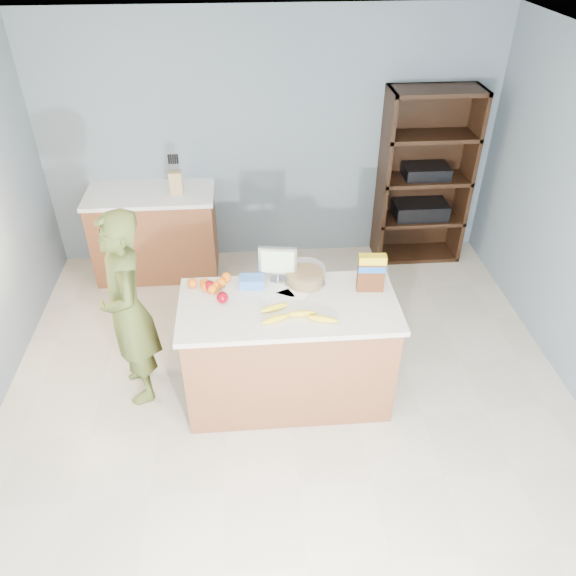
{
  "coord_description": "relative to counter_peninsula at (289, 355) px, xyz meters",
  "views": [
    {
      "loc": [
        -0.26,
        -2.86,
        3.28
      ],
      "look_at": [
        0.0,
        0.35,
        1.0
      ],
      "focal_mm": 35.0,
      "sensor_mm": 36.0,
      "label": 1
    }
  ],
  "objects": [
    {
      "name": "blue_carton",
      "position": [
        -0.25,
        0.24,
        0.52
      ],
      "size": [
        0.19,
        0.13,
        0.08
      ],
      "primitive_type": "cube",
      "rotation": [
        0.0,
        0.0,
        -0.06
      ],
      "color": "blue",
      "rests_on": "counter_peninsula"
    },
    {
      "name": "bananas",
      "position": [
        0.02,
        -0.16,
        0.51
      ],
      "size": [
        0.54,
        0.26,
        0.05
      ],
      "color": "yellow",
      "rests_on": "counter_peninsula"
    },
    {
      "name": "shelving_unit",
      "position": [
        1.55,
        2.05,
        0.45
      ],
      "size": [
        0.9,
        0.4,
        1.8
      ],
      "color": "black",
      "rests_on": "ground"
    },
    {
      "name": "counter_peninsula",
      "position": [
        0.0,
        0.0,
        0.0
      ],
      "size": [
        1.56,
        0.76,
        0.9
      ],
      "color": "brown",
      "rests_on": "ground"
    },
    {
      "name": "tv",
      "position": [
        -0.06,
        0.3,
        0.64
      ],
      "size": [
        0.28,
        0.12,
        0.28
      ],
      "color": "silver",
      "rests_on": "counter_peninsula"
    },
    {
      "name": "person",
      "position": [
        -1.16,
        0.16,
        0.38
      ],
      "size": [
        0.54,
        0.66,
        1.58
      ],
      "primitive_type": "imported",
      "rotation": [
        0.0,
        0.0,
        -1.26
      ],
      "color": "#4D5923",
      "rests_on": "ground"
    },
    {
      "name": "knife_block",
      "position": [
        -0.93,
        1.87,
        0.6
      ],
      "size": [
        0.12,
        0.1,
        0.31
      ],
      "color": "tan",
      "rests_on": "back_cabinet"
    },
    {
      "name": "oranges",
      "position": [
        -0.55,
        0.23,
        0.52
      ],
      "size": [
        0.32,
        0.23,
        0.07
      ],
      "color": "orange",
      "rests_on": "counter_peninsula"
    },
    {
      "name": "cereal_box",
      "position": [
        0.6,
        0.12,
        0.65
      ],
      "size": [
        0.2,
        0.09,
        0.29
      ],
      "color": "#592B14",
      "rests_on": "counter_peninsula"
    },
    {
      "name": "envelopes",
      "position": [
        -0.01,
        0.11,
        0.49
      ],
      "size": [
        0.35,
        0.24,
        0.0
      ],
      "color": "white",
      "rests_on": "counter_peninsula"
    },
    {
      "name": "salad_bowl",
      "position": [
        0.14,
        0.25,
        0.54
      ],
      "size": [
        0.3,
        0.3,
        0.13
      ],
      "color": "#267219",
      "rests_on": "counter_peninsula"
    },
    {
      "name": "walls",
      "position": [
        0.0,
        -0.3,
        1.24
      ],
      "size": [
        4.52,
        5.02,
        2.51
      ],
      "color": "slate",
      "rests_on": "ground"
    },
    {
      "name": "floor",
      "position": [
        0.0,
        -0.3,
        -0.42
      ],
      "size": [
        4.5,
        5.0,
        0.02
      ],
      "primitive_type": "cube",
      "color": "beige",
      "rests_on": "ground"
    },
    {
      "name": "back_cabinet",
      "position": [
        -1.2,
        1.9,
        0.04
      ],
      "size": [
        1.24,
        0.62,
        0.9
      ],
      "color": "brown",
      "rests_on": "ground"
    },
    {
      "name": "apples",
      "position": [
        -0.51,
        0.13,
        0.53
      ],
      "size": [
        0.18,
        0.23,
        0.08
      ],
      "color": "maroon",
      "rests_on": "counter_peninsula"
    }
  ]
}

